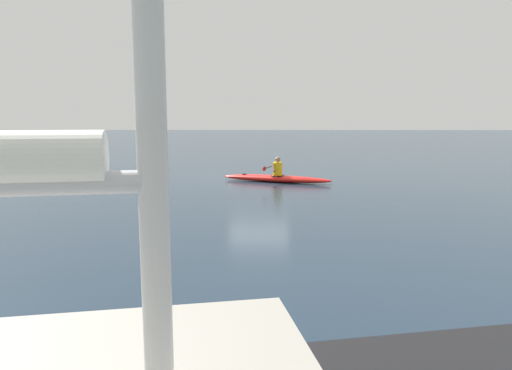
# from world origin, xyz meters

# --- Properties ---
(ground_plane) EXTENTS (160.00, 160.00, 0.00)m
(ground_plane) POSITION_xyz_m (0.00, 0.00, 0.00)
(ground_plane) COLOR #1E2D3D
(kayak) EXTENTS (4.48, 2.07, 0.27)m
(kayak) POSITION_xyz_m (-0.70, 0.98, 0.14)
(kayak) COLOR red
(kayak) RESTS_ON ground
(kayaker) EXTENTS (0.82, 2.32, 0.73)m
(kayaker) POSITION_xyz_m (-0.74, 0.99, 0.58)
(kayaker) COLOR yellow
(kayaker) RESTS_ON kayak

